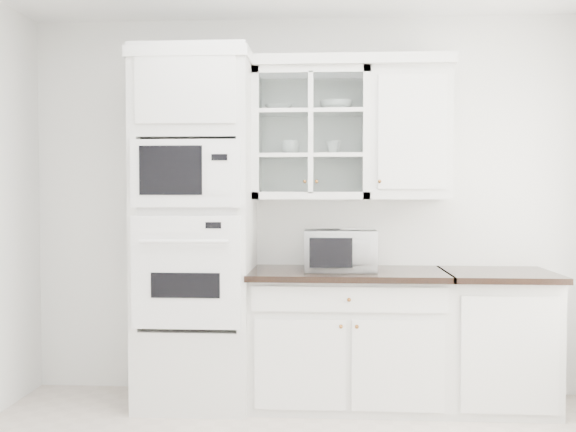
{
  "coord_description": "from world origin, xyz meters",
  "views": [
    {
      "loc": [
        0.14,
        -2.9,
        1.44
      ],
      "look_at": [
        -0.1,
        1.05,
        1.3
      ],
      "focal_mm": 40.0,
      "sensor_mm": 36.0,
      "label": 1
    }
  ],
  "objects": [
    {
      "name": "room_shell",
      "position": [
        0.0,
        0.43,
        1.78
      ],
      "size": [
        4.0,
        3.5,
        2.7
      ],
      "color": "white",
      "rests_on": "ground"
    },
    {
      "name": "oven_column",
      "position": [
        -0.75,
        1.42,
        1.2
      ],
      "size": [
        0.76,
        0.68,
        2.4
      ],
      "color": "silver",
      "rests_on": "ground"
    },
    {
      "name": "base_cabinet_run",
      "position": [
        0.28,
        1.45,
        0.46
      ],
      "size": [
        1.32,
        0.67,
        0.92
      ],
      "color": "silver",
      "rests_on": "ground"
    },
    {
      "name": "extra_base_cabinet",
      "position": [
        1.28,
        1.45,
        0.46
      ],
      "size": [
        0.72,
        0.67,
        0.92
      ],
      "color": "silver",
      "rests_on": "ground"
    },
    {
      "name": "upper_cabinet_glass",
      "position": [
        0.03,
        1.58,
        1.85
      ],
      "size": [
        0.8,
        0.33,
        0.9
      ],
      "color": "silver",
      "rests_on": "room_shell"
    },
    {
      "name": "upper_cabinet_solid",
      "position": [
        0.71,
        1.58,
        1.85
      ],
      "size": [
        0.55,
        0.33,
        0.9
      ],
      "primitive_type": "cube",
      "color": "silver",
      "rests_on": "room_shell"
    },
    {
      "name": "crown_molding",
      "position": [
        -0.07,
        1.56,
        2.33
      ],
      "size": [
        2.14,
        0.38,
        0.07
      ],
      "primitive_type": "cube",
      "color": "white",
      "rests_on": "room_shell"
    },
    {
      "name": "countertop_microwave",
      "position": [
        0.23,
        1.42,
        1.06
      ],
      "size": [
        0.48,
        0.4,
        0.28
      ],
      "primitive_type": "imported",
      "rotation": [
        0.0,
        0.0,
        3.14
      ],
      "color": "white",
      "rests_on": "base_cabinet_run"
    },
    {
      "name": "bowl_a",
      "position": [
        -0.2,
        1.57,
        2.03
      ],
      "size": [
        0.21,
        0.21,
        0.05
      ],
      "primitive_type": "imported",
      "rotation": [
        0.0,
        0.0,
        0.1
      ],
      "color": "white",
      "rests_on": "upper_cabinet_glass"
    },
    {
      "name": "bowl_b",
      "position": [
        0.2,
        1.58,
        2.04
      ],
      "size": [
        0.27,
        0.27,
        0.07
      ],
      "primitive_type": "imported",
      "rotation": [
        0.0,
        0.0,
        0.22
      ],
      "color": "white",
      "rests_on": "upper_cabinet_glass"
    },
    {
      "name": "cup_a",
      "position": [
        -0.12,
        1.57,
        1.76
      ],
      "size": [
        0.15,
        0.15,
        0.1
      ],
      "primitive_type": "imported",
      "rotation": [
        0.0,
        0.0,
        -0.24
      ],
      "color": "white",
      "rests_on": "upper_cabinet_glass"
    },
    {
      "name": "cup_b",
      "position": [
        0.18,
        1.6,
        1.76
      ],
      "size": [
        0.12,
        0.12,
        0.1
      ],
      "primitive_type": "imported",
      "rotation": [
        0.0,
        0.0,
        -0.12
      ],
      "color": "white",
      "rests_on": "upper_cabinet_glass"
    }
  ]
}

